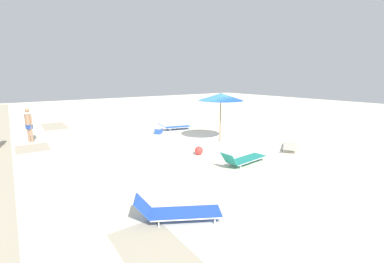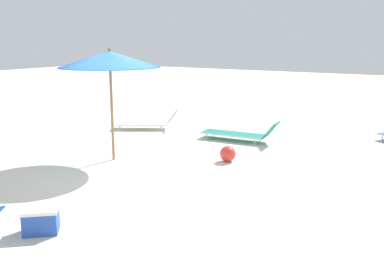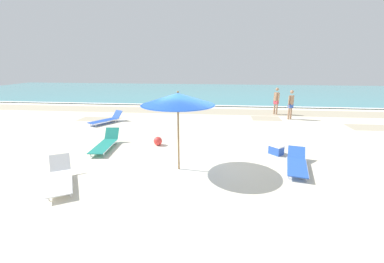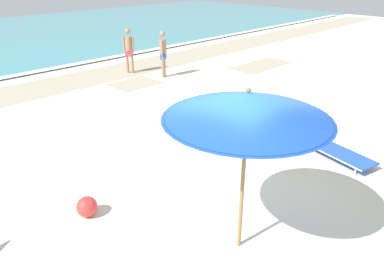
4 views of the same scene
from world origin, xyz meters
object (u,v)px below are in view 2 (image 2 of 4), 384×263
at_px(sun_lounger_under_umbrella, 148,122).
at_px(beach_ball, 228,154).
at_px(cooler_box, 41,220).
at_px(beach_umbrella, 110,60).
at_px(sun_lounger_near_water_right, 241,133).

height_order(sun_lounger_under_umbrella, beach_ball, sun_lounger_under_umbrella).
bearing_deg(cooler_box, beach_umbrella, 75.24).
bearing_deg(cooler_box, beach_ball, 41.36).
height_order(sun_lounger_under_umbrella, sun_lounger_near_water_right, sun_lounger_under_umbrella).
xyz_separation_m(sun_lounger_under_umbrella, cooler_box, (6.68, 3.26, -0.04)).
xyz_separation_m(sun_lounger_under_umbrella, sun_lounger_near_water_right, (-0.08, 3.19, -0.00)).
relative_size(beach_umbrella, beach_ball, 7.04).
height_order(sun_lounger_near_water_right, cooler_box, sun_lounger_near_water_right).
xyz_separation_m(sun_lounger_under_umbrella, beach_ball, (1.94, 3.83, -0.04)).
bearing_deg(cooler_box, sun_lounger_under_umbrella, 74.20).
bearing_deg(beach_ball, cooler_box, -6.86).
relative_size(sun_lounger_under_umbrella, beach_ball, 5.53).
bearing_deg(sun_lounger_under_umbrella, beach_umbrella, -6.49).
distance_m(sun_lounger_near_water_right, beach_ball, 2.12).
relative_size(sun_lounger_under_umbrella, sun_lounger_near_water_right, 0.92).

